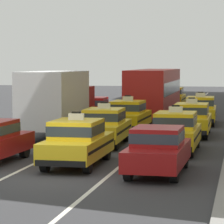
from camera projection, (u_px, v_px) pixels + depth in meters
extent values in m
plane|color=#353538|center=(56.00, 178.00, 20.75)|extent=(160.00, 160.00, 0.00)
cube|color=silver|center=(122.00, 121.00, 40.60)|extent=(0.14, 80.00, 0.01)
cube|color=silver|center=(173.00, 122.00, 39.96)|extent=(0.14, 80.00, 0.01)
cylinder|color=black|center=(25.00, 150.00, 25.06)|extent=(0.26, 0.65, 0.64)
cylinder|color=black|center=(49.00, 127.00, 33.88)|extent=(0.24, 0.64, 0.64)
cylinder|color=black|center=(84.00, 128.00, 33.50)|extent=(0.24, 0.64, 0.64)
cylinder|color=black|center=(24.00, 135.00, 30.06)|extent=(0.24, 0.64, 0.64)
cylinder|color=black|center=(64.00, 136.00, 29.69)|extent=(0.24, 0.64, 0.64)
cube|color=maroon|center=(71.00, 106.00, 34.56)|extent=(2.11, 2.21, 2.10)
cube|color=#2D3842|center=(76.00, 99.00, 35.59)|extent=(1.93, 0.07, 0.76)
cube|color=silver|center=(54.00, 99.00, 31.34)|extent=(2.32, 5.21, 2.70)
cylinder|color=black|center=(87.00, 116.00, 40.95)|extent=(0.26, 0.65, 0.64)
cylinder|color=black|center=(109.00, 116.00, 40.72)|extent=(0.26, 0.65, 0.64)
cylinder|color=black|center=(77.00, 120.00, 38.16)|extent=(0.26, 0.65, 0.64)
cylinder|color=black|center=(101.00, 120.00, 37.93)|extent=(0.26, 0.65, 0.64)
cube|color=maroon|center=(94.00, 112.00, 39.42)|extent=(1.92, 4.36, 0.66)
cube|color=maroon|center=(93.00, 102.00, 39.27)|extent=(1.63, 1.96, 0.60)
cube|color=#2D3842|center=(93.00, 102.00, 39.27)|extent=(1.65, 1.98, 0.33)
cylinder|color=black|center=(69.00, 151.00, 24.77)|extent=(0.24, 0.64, 0.64)
cylinder|color=black|center=(106.00, 152.00, 24.48)|extent=(0.24, 0.64, 0.64)
cylinder|color=black|center=(45.00, 163.00, 21.78)|extent=(0.24, 0.64, 0.64)
cylinder|color=black|center=(87.00, 164.00, 21.49)|extent=(0.24, 0.64, 0.64)
cube|color=yellow|center=(77.00, 147.00, 23.10)|extent=(1.81, 4.51, 0.70)
cube|color=black|center=(77.00, 146.00, 23.10)|extent=(1.83, 4.15, 0.10)
cube|color=yellow|center=(76.00, 129.00, 22.90)|extent=(1.61, 2.10, 0.64)
cube|color=#2D3842|center=(76.00, 129.00, 22.90)|extent=(1.63, 2.12, 0.35)
cube|color=white|center=(76.00, 117.00, 22.87)|extent=(0.56, 0.12, 0.24)
cube|color=black|center=(76.00, 112.00, 22.86)|extent=(0.32, 0.11, 0.06)
cube|color=black|center=(92.00, 146.00, 25.28)|extent=(1.71, 0.14, 0.20)
cube|color=black|center=(60.00, 163.00, 20.96)|extent=(1.71, 0.14, 0.20)
cylinder|color=black|center=(95.00, 134.00, 30.44)|extent=(0.26, 0.65, 0.64)
cylinder|color=black|center=(126.00, 135.00, 30.19)|extent=(0.26, 0.65, 0.64)
cylinder|color=black|center=(81.00, 142.00, 27.44)|extent=(0.26, 0.65, 0.64)
cylinder|color=black|center=(115.00, 143.00, 27.19)|extent=(0.26, 0.65, 0.64)
cube|color=yellow|center=(105.00, 130.00, 28.79)|extent=(1.94, 4.55, 0.70)
cube|color=black|center=(105.00, 129.00, 28.78)|extent=(1.95, 4.19, 0.10)
cube|color=yellow|center=(104.00, 116.00, 28.59)|extent=(1.66, 2.15, 0.64)
cube|color=#2D3842|center=(104.00, 116.00, 28.59)|extent=(1.68, 2.17, 0.35)
cube|color=white|center=(104.00, 106.00, 28.55)|extent=(0.56, 0.14, 0.24)
cube|color=black|center=(104.00, 103.00, 28.54)|extent=(0.32, 0.12, 0.06)
cube|color=black|center=(113.00, 131.00, 30.98)|extent=(1.71, 0.19, 0.20)
cube|color=black|center=(95.00, 142.00, 26.64)|extent=(1.71, 0.19, 0.20)
cylinder|color=black|center=(121.00, 123.00, 36.24)|extent=(0.25, 0.64, 0.64)
cylinder|color=black|center=(147.00, 123.00, 35.92)|extent=(0.25, 0.64, 0.64)
cylinder|color=black|center=(109.00, 128.00, 33.27)|extent=(0.25, 0.64, 0.64)
cylinder|color=black|center=(137.00, 129.00, 32.94)|extent=(0.25, 0.64, 0.64)
cube|color=yellow|center=(128.00, 119.00, 34.56)|extent=(1.89, 4.54, 0.70)
cube|color=black|center=(128.00, 118.00, 34.56)|extent=(1.90, 4.18, 0.10)
cube|color=yellow|center=(128.00, 107.00, 34.37)|extent=(1.64, 2.13, 0.64)
cube|color=#2D3842|center=(128.00, 107.00, 34.37)|extent=(1.66, 2.15, 0.35)
cube|color=white|center=(128.00, 99.00, 34.33)|extent=(0.56, 0.13, 0.24)
cube|color=black|center=(128.00, 96.00, 34.32)|extent=(0.32, 0.12, 0.06)
cube|color=black|center=(136.00, 120.00, 36.73)|extent=(1.71, 0.17, 0.20)
cube|color=black|center=(120.00, 128.00, 32.44)|extent=(1.71, 0.17, 0.20)
cylinder|color=black|center=(146.00, 108.00, 47.39)|extent=(0.25, 0.64, 0.64)
cylinder|color=black|center=(174.00, 109.00, 47.01)|extent=(0.25, 0.64, 0.64)
cylinder|color=black|center=(132.00, 116.00, 40.82)|extent=(0.25, 0.64, 0.64)
cylinder|color=black|center=(163.00, 116.00, 40.44)|extent=(0.25, 0.64, 0.64)
cube|color=#B21E19|center=(154.00, 91.00, 43.80)|extent=(2.62, 11.23, 2.90)
cube|color=#2D3842|center=(154.00, 87.00, 43.78)|extent=(2.63, 10.78, 0.84)
cube|color=black|center=(164.00, 72.00, 49.14)|extent=(2.13, 0.10, 0.36)
cylinder|color=black|center=(166.00, 102.00, 54.59)|extent=(0.24, 0.64, 0.64)
cylinder|color=black|center=(183.00, 103.00, 54.30)|extent=(0.24, 0.64, 0.64)
cylinder|color=black|center=(162.00, 105.00, 51.60)|extent=(0.24, 0.64, 0.64)
cylinder|color=black|center=(180.00, 105.00, 51.31)|extent=(0.24, 0.64, 0.64)
cube|color=yellow|center=(173.00, 99.00, 52.92)|extent=(1.83, 4.51, 0.70)
cube|color=black|center=(173.00, 99.00, 52.92)|extent=(1.84, 4.15, 0.10)
cube|color=yellow|center=(173.00, 91.00, 52.73)|extent=(1.61, 2.11, 0.64)
cube|color=#2D3842|center=(173.00, 91.00, 52.73)|extent=(1.63, 2.13, 0.35)
cube|color=white|center=(173.00, 86.00, 52.69)|extent=(0.56, 0.12, 0.24)
cube|color=black|center=(173.00, 84.00, 52.68)|extent=(0.32, 0.11, 0.06)
cube|color=black|center=(175.00, 101.00, 55.10)|extent=(1.71, 0.15, 0.20)
cube|color=black|center=(170.00, 104.00, 50.78)|extent=(1.71, 0.15, 0.20)
cylinder|color=black|center=(144.00, 158.00, 22.90)|extent=(0.25, 0.64, 0.64)
cylinder|color=black|center=(184.00, 159.00, 22.59)|extent=(0.25, 0.64, 0.64)
cylinder|color=black|center=(128.00, 171.00, 20.14)|extent=(0.25, 0.64, 0.64)
cylinder|color=black|center=(174.00, 172.00, 19.83)|extent=(0.25, 0.64, 0.64)
cube|color=maroon|center=(158.00, 155.00, 21.34)|extent=(1.84, 4.33, 0.66)
cube|color=maroon|center=(158.00, 136.00, 21.19)|extent=(1.59, 1.93, 0.60)
cube|color=#2D3842|center=(158.00, 136.00, 21.19)|extent=(1.61, 1.95, 0.33)
cylinder|color=black|center=(163.00, 139.00, 28.32)|extent=(0.24, 0.64, 0.64)
cylinder|color=black|center=(197.00, 140.00, 28.01)|extent=(0.24, 0.64, 0.64)
cylinder|color=black|center=(153.00, 149.00, 25.33)|extent=(0.24, 0.64, 0.64)
cylinder|color=black|center=(190.00, 150.00, 25.03)|extent=(0.24, 0.64, 0.64)
cube|color=yellow|center=(176.00, 136.00, 26.64)|extent=(1.82, 4.51, 0.70)
cube|color=black|center=(176.00, 135.00, 26.64)|extent=(1.84, 4.15, 0.10)
cube|color=yellow|center=(176.00, 120.00, 26.45)|extent=(1.61, 2.11, 0.64)
cube|color=#2D3842|center=(176.00, 120.00, 26.45)|extent=(1.63, 2.13, 0.35)
cube|color=white|center=(176.00, 109.00, 26.41)|extent=(0.56, 0.12, 0.24)
cube|color=black|center=(176.00, 106.00, 26.40)|extent=(0.32, 0.11, 0.06)
cube|color=black|center=(181.00, 136.00, 28.82)|extent=(1.71, 0.15, 0.20)
cube|color=black|center=(170.00, 149.00, 24.51)|extent=(1.71, 0.15, 0.20)
cylinder|color=black|center=(180.00, 127.00, 34.03)|extent=(0.25, 0.64, 0.64)
cylinder|color=black|center=(208.00, 127.00, 33.75)|extent=(0.25, 0.64, 0.64)
cylinder|color=black|center=(174.00, 133.00, 31.03)|extent=(0.25, 0.64, 0.64)
cylinder|color=black|center=(205.00, 133.00, 30.76)|extent=(0.25, 0.64, 0.64)
cube|color=yellow|center=(192.00, 123.00, 32.37)|extent=(1.86, 4.53, 0.70)
cube|color=black|center=(192.00, 122.00, 32.36)|extent=(1.88, 4.17, 0.10)
cube|color=yellow|center=(192.00, 110.00, 32.17)|extent=(1.63, 2.12, 0.64)
cube|color=#2D3842|center=(192.00, 110.00, 32.17)|extent=(1.65, 2.14, 0.35)
cube|color=white|center=(192.00, 101.00, 32.13)|extent=(0.56, 0.13, 0.24)
cube|color=black|center=(192.00, 98.00, 32.12)|extent=(0.32, 0.11, 0.06)
cube|color=black|center=(194.00, 124.00, 34.55)|extent=(1.71, 0.16, 0.20)
cube|color=black|center=(189.00, 132.00, 30.22)|extent=(1.71, 0.16, 0.20)
cylinder|color=black|center=(189.00, 117.00, 40.25)|extent=(0.26, 0.65, 0.64)
cylinder|color=black|center=(213.00, 117.00, 40.00)|extent=(0.26, 0.65, 0.64)
cylinder|color=black|center=(186.00, 121.00, 37.25)|extent=(0.26, 0.65, 0.64)
cylinder|color=black|center=(212.00, 121.00, 36.99)|extent=(0.26, 0.65, 0.64)
cube|color=yellow|center=(200.00, 113.00, 38.60)|extent=(1.93, 4.55, 0.70)
cube|color=black|center=(200.00, 112.00, 38.59)|extent=(1.94, 4.19, 0.10)
cube|color=yellow|center=(200.00, 102.00, 38.40)|extent=(1.66, 2.15, 0.64)
cube|color=#2D3842|center=(200.00, 102.00, 38.40)|extent=(1.68, 2.17, 0.35)
cube|color=white|center=(200.00, 95.00, 38.36)|extent=(0.56, 0.14, 0.24)
cube|color=black|center=(200.00, 92.00, 38.35)|extent=(0.32, 0.12, 0.06)
cube|color=black|center=(202.00, 114.00, 40.79)|extent=(1.71, 0.19, 0.20)
cube|color=black|center=(199.00, 121.00, 36.44)|extent=(1.71, 0.19, 0.20)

